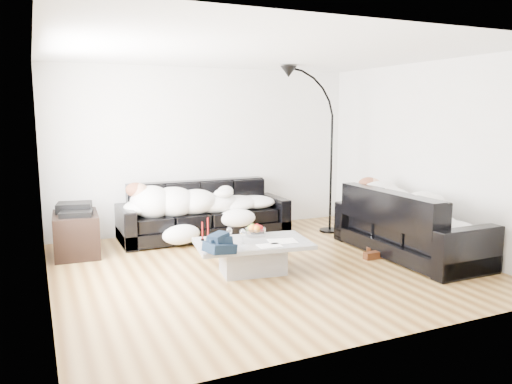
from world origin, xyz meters
name	(u,v)px	position (x,y,z in m)	size (l,w,h in m)	color
ground	(266,267)	(0.00, 0.00, 0.00)	(5.00, 5.00, 0.00)	brown
wall_back	(207,150)	(0.00, 2.25, 1.30)	(5.00, 0.02, 2.60)	silver
wall_left	(41,173)	(-2.50, 0.00, 1.30)	(0.02, 4.50, 2.60)	silver
wall_right	(426,156)	(2.50, 0.00, 1.30)	(0.02, 4.50, 2.60)	silver
ceiling	(267,52)	(0.00, 0.00, 2.60)	(5.00, 5.00, 0.00)	white
sofa_back	(204,210)	(-0.22, 1.75, 0.42)	(2.56, 0.89, 0.84)	black
sofa_right	(409,223)	(1.98, -0.31, 0.44)	(2.20, 0.94, 0.89)	black
sleeper_back	(205,197)	(-0.22, 1.70, 0.64)	(2.17, 0.75, 0.43)	white
sleeper_right	(410,208)	(1.98, -0.31, 0.65)	(1.88, 0.80, 0.46)	white
teal_cushion	(375,195)	(1.92, 0.37, 0.72)	(0.36, 0.30, 0.20)	#0B4F4B
coffee_table	(253,257)	(-0.25, -0.16, 0.20)	(1.34, 0.78, 0.39)	#939699
fruit_bowl	(256,230)	(-0.11, 0.07, 0.47)	(0.25, 0.25, 0.15)	white
wine_glass_a	(229,235)	(-0.51, -0.06, 0.48)	(0.07, 0.07, 0.17)	white
wine_glass_b	(226,238)	(-0.59, -0.17, 0.47)	(0.06, 0.06, 0.15)	white
wine_glass_c	(243,236)	(-0.40, -0.21, 0.48)	(0.07, 0.07, 0.17)	white
candle_left	(202,232)	(-0.78, 0.12, 0.50)	(0.04, 0.04, 0.22)	maroon
candle_right	(208,229)	(-0.70, 0.16, 0.52)	(0.05, 0.05, 0.26)	maroon
newspaper_a	(282,241)	(0.07, -0.31, 0.40)	(0.33, 0.25, 0.01)	silver
newspaper_b	(269,245)	(-0.16, -0.43, 0.40)	(0.27, 0.19, 0.01)	silver
navy_jacket	(217,239)	(-0.80, -0.46, 0.55)	(0.32, 0.27, 0.16)	black
shoes	(375,253)	(1.52, -0.20, 0.05)	(0.47, 0.34, 0.11)	#472311
av_cabinet	(76,234)	(-2.10, 1.53, 0.28)	(0.57, 0.83, 0.57)	black
stereo	(75,209)	(-2.10, 1.53, 0.63)	(0.44, 0.34, 0.13)	black
floor_lamp	(331,161)	(1.74, 1.27, 1.13)	(0.82, 0.33, 2.27)	black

